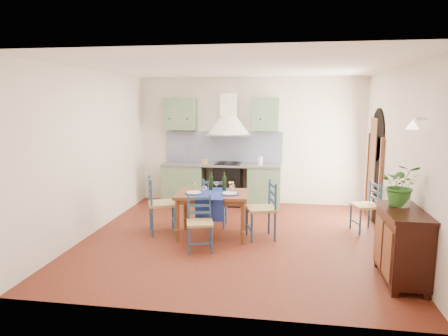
{
  "coord_description": "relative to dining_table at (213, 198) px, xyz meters",
  "views": [
    {
      "loc": [
        0.78,
        -6.39,
        2.25
      ],
      "look_at": [
        -0.25,
        0.3,
        1.14
      ],
      "focal_mm": 32.0,
      "sensor_mm": 36.0,
      "label": 1
    }
  ],
  "objects": [
    {
      "name": "floor",
      "position": [
        0.4,
        -0.0,
        -0.67
      ],
      "size": [
        5.0,
        5.0,
        0.0
      ],
      "primitive_type": "plane",
      "color": "#4B1F10",
      "rests_on": "ground"
    },
    {
      "name": "back_wall",
      "position": [
        -0.07,
        2.29,
        0.38
      ],
      "size": [
        5.0,
        0.96,
        2.8
      ],
      "color": "silver",
      "rests_on": "ground"
    },
    {
      "name": "right_wall",
      "position": [
        2.89,
        0.27,
        0.66
      ],
      "size": [
        0.26,
        5.0,
        2.8
      ],
      "color": "silver",
      "rests_on": "ground"
    },
    {
      "name": "left_wall",
      "position": [
        -2.1,
        -0.0,
        0.73
      ],
      "size": [
        0.04,
        5.0,
        2.8
      ],
      "primitive_type": "cube",
      "color": "silver",
      "rests_on": "ground"
    },
    {
      "name": "ceiling",
      "position": [
        0.4,
        -0.0,
        2.13
      ],
      "size": [
        5.0,
        5.0,
        0.01
      ],
      "primitive_type": "cube",
      "color": "white",
      "rests_on": "back_wall"
    },
    {
      "name": "dining_table",
      "position": [
        0.0,
        0.0,
        0.0
      ],
      "size": [
        1.24,
        0.94,
        1.08
      ],
      "color": "brown",
      "rests_on": "ground"
    },
    {
      "name": "chair_near",
      "position": [
        -0.08,
        -0.63,
        -0.24
      ],
      "size": [
        0.48,
        0.48,
        0.84
      ],
      "color": "navy",
      "rests_on": "ground"
    },
    {
      "name": "chair_far",
      "position": [
        -0.06,
        0.56,
        -0.2
      ],
      "size": [
        0.43,
        0.43,
        0.91
      ],
      "color": "navy",
      "rests_on": "ground"
    },
    {
      "name": "chair_left",
      "position": [
        -0.93,
        0.07,
        -0.16
      ],
      "size": [
        0.6,
        0.6,
        0.99
      ],
      "color": "navy",
      "rests_on": "ground"
    },
    {
      "name": "chair_right",
      "position": [
        0.84,
        0.05,
        -0.17
      ],
      "size": [
        0.56,
        0.56,
        0.97
      ],
      "color": "navy",
      "rests_on": "ground"
    },
    {
      "name": "chair_spare",
      "position": [
        2.63,
        0.71,
        -0.22
      ],
      "size": [
        0.52,
        0.52,
        0.88
      ],
      "color": "navy",
      "rests_on": "ground"
    },
    {
      "name": "sideboard",
      "position": [
        2.66,
        -1.32,
        -0.16
      ],
      "size": [
        0.5,
        1.05,
        0.94
      ],
      "color": "black",
      "rests_on": "ground"
    },
    {
      "name": "potted_plant",
      "position": [
        2.66,
        -1.12,
        0.54
      ],
      "size": [
        0.59,
        0.55,
        0.55
      ],
      "primitive_type": "imported",
      "rotation": [
        0.0,
        0.0,
        -0.27
      ],
      "color": "#2D6A23",
      "rests_on": "sideboard"
    }
  ]
}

